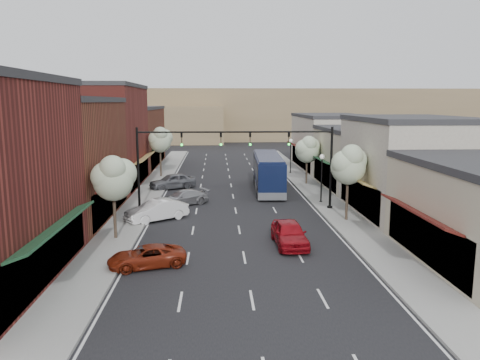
{
  "coord_description": "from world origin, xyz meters",
  "views": [
    {
      "loc": [
        -1.59,
        -30.3,
        9.04
      ],
      "look_at": [
        0.49,
        10.43,
        2.2
      ],
      "focal_mm": 35.0,
      "sensor_mm": 36.0,
      "label": 1
    }
  ],
  "objects": [
    {
      "name": "signal_mast_left",
      "position": [
        -5.62,
        8.0,
        4.62
      ],
      "size": [
        8.22,
        0.46,
        7.0
      ],
      "color": "black",
      "rests_on": "ground"
    },
    {
      "name": "bldg_right_far",
      "position": [
        13.71,
        32.0,
        3.66
      ],
      "size": [
        9.14,
        16.1,
        7.4
      ],
      "color": "#BFB6A4",
      "rests_on": "ground"
    },
    {
      "name": "tree_left_far",
      "position": [
        -8.25,
        25.94,
        4.6
      ],
      "size": [
        2.85,
        2.65,
        6.13
      ],
      "color": "#47382B",
      "rests_on": "ground"
    },
    {
      "name": "bldg_left_far",
      "position": [
        -14.22,
        36.0,
        4.16
      ],
      "size": [
        10.14,
        18.1,
        8.4
      ],
      "color": "brown",
      "rests_on": "ground"
    },
    {
      "name": "hill_far",
      "position": [
        0.0,
        90.0,
        6.0
      ],
      "size": [
        120.0,
        30.0,
        12.0
      ],
      "primitive_type": "cube",
      "color": "#7A6647",
      "rests_on": "ground"
    },
    {
      "name": "tree_right_far",
      "position": [
        8.35,
        19.94,
        3.99
      ],
      "size": [
        2.85,
        2.65,
        5.43
      ],
      "color": "#47382B",
      "rests_on": "ground"
    },
    {
      "name": "bldg_right_midnear",
      "position": [
        13.72,
        6.0,
        3.91
      ],
      "size": [
        9.14,
        12.1,
        7.9
      ],
      "color": "#BFB6A4",
      "rests_on": "ground"
    },
    {
      "name": "tree_left_near",
      "position": [
        -8.25,
        -0.06,
        4.22
      ],
      "size": [
        2.85,
        2.65,
        5.69
      ],
      "color": "#47382B",
      "rests_on": "ground"
    },
    {
      "name": "hill_near",
      "position": [
        -25.0,
        78.0,
        4.0
      ],
      "size": [
        50.0,
        20.0,
        8.0
      ],
      "primitive_type": "cube",
      "color": "#7A6647",
      "rests_on": "ground"
    },
    {
      "name": "coach_bus",
      "position": [
        3.72,
        17.01,
        1.91
      ],
      "size": [
        3.12,
        12.07,
        3.66
      ],
      "rotation": [
        0.0,
        0.0,
        -0.04
      ],
      "color": "#0D1636",
      "rests_on": "ground"
    },
    {
      "name": "parked_car_c",
      "position": [
        -4.55,
        10.47,
        0.66
      ],
      "size": [
        4.88,
        3.84,
        1.32
      ],
      "primitive_type": "imported",
      "rotation": [
        0.0,
        0.0,
        -1.06
      ],
      "color": "gray",
      "rests_on": "ground"
    },
    {
      "name": "bldg_left_midnear",
      "position": [
        -14.23,
        6.0,
        4.66
      ],
      "size": [
        10.14,
        14.1,
        9.4
      ],
      "color": "brown",
      "rests_on": "ground"
    },
    {
      "name": "bldg_left_midfar",
      "position": [
        -14.24,
        20.0,
        5.4
      ],
      "size": [
        10.14,
        14.1,
        10.9
      ],
      "color": "maroon",
      "rests_on": "ground"
    },
    {
      "name": "red_hatchback",
      "position": [
        3.0,
        -1.87,
        0.81
      ],
      "size": [
        2.11,
        4.82,
        1.62
      ],
      "primitive_type": "imported",
      "rotation": [
        0.0,
        0.0,
        0.04
      ],
      "color": "maroon",
      "rests_on": "ground"
    },
    {
      "name": "bldg_right_midfar",
      "position": [
        13.7,
        18.0,
        3.17
      ],
      "size": [
        9.14,
        12.1,
        6.4
      ],
      "color": "#BBB295",
      "rests_on": "ground"
    },
    {
      "name": "parked_car_d",
      "position": [
        -6.2,
        18.26,
        0.83
      ],
      "size": [
        5.21,
        3.94,
        1.65
      ],
      "primitive_type": "imported",
      "rotation": [
        0.0,
        0.0,
        -1.1
      ],
      "color": "slate",
      "rests_on": "ground"
    },
    {
      "name": "sidewalk_left",
      "position": [
        -8.4,
        18.5,
        0.07
      ],
      "size": [
        2.8,
        73.0,
        0.15
      ],
      "primitive_type": "cube",
      "color": "gray",
      "rests_on": "ground"
    },
    {
      "name": "signal_mast_right",
      "position": [
        5.62,
        8.0,
        4.62
      ],
      "size": [
        8.22,
        0.46,
        7.0
      ],
      "color": "black",
      "rests_on": "ground"
    },
    {
      "name": "sidewalk_right",
      "position": [
        8.4,
        18.5,
        0.07
      ],
      "size": [
        2.8,
        73.0,
        0.15
      ],
      "primitive_type": "cube",
      "color": "gray",
      "rests_on": "ground"
    },
    {
      "name": "parked_car_b",
      "position": [
        -6.2,
        4.98,
        0.8
      ],
      "size": [
        4.93,
        4.17,
        1.6
      ],
      "primitive_type": "imported",
      "rotation": [
        0.0,
        0.0,
        -0.96
      ],
      "color": "white",
      "rests_on": "ground"
    },
    {
      "name": "curb_right",
      "position": [
        7.0,
        18.5,
        0.07
      ],
      "size": [
        0.25,
        73.0,
        0.17
      ],
      "primitive_type": "cube",
      "color": "gray",
      "rests_on": "ground"
    },
    {
      "name": "ground",
      "position": [
        0.0,
        0.0,
        0.0
      ],
      "size": [
        160.0,
        160.0,
        0.0
      ],
      "primitive_type": "plane",
      "color": "black",
      "rests_on": "ground"
    },
    {
      "name": "curb_left",
      "position": [
        -7.0,
        18.5,
        0.07
      ],
      "size": [
        0.25,
        73.0,
        0.17
      ],
      "primitive_type": "cube",
      "color": "gray",
      "rests_on": "ground"
    },
    {
      "name": "lamp_post_far",
      "position": [
        7.8,
        28.0,
        3.01
      ],
      "size": [
        0.44,
        0.44,
        4.44
      ],
      "color": "black",
      "rests_on": "ground"
    },
    {
      "name": "parked_car_a",
      "position": [
        -5.49,
        -5.3,
        0.59
      ],
      "size": [
        4.65,
        3.1,
        1.19
      ],
      "primitive_type": "imported",
      "rotation": [
        0.0,
        0.0,
        -1.28
      ],
      "color": "maroon",
      "rests_on": "ground"
    },
    {
      "name": "lamp_post_near",
      "position": [
        7.8,
        10.5,
        3.01
      ],
      "size": [
        0.44,
        0.44,
        4.44
      ],
      "color": "black",
      "rests_on": "ground"
    },
    {
      "name": "tree_right_near",
      "position": [
        8.35,
        3.94,
        4.45
      ],
      "size": [
        2.85,
        2.65,
        5.95
      ],
      "color": "#47382B",
      "rests_on": "ground"
    }
  ]
}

